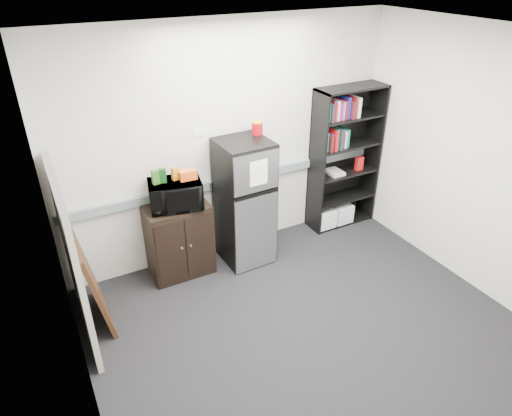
{
  "coord_description": "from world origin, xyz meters",
  "views": [
    {
      "loc": [
        -2.01,
        -2.67,
        3.23
      ],
      "look_at": [
        -0.11,
        0.9,
        0.96
      ],
      "focal_mm": 32.0,
      "sensor_mm": 36.0,
      "label": 1
    }
  ],
  "objects_px": {
    "bookshelf": "(344,156)",
    "microwave": "(175,194)",
    "refrigerator": "(245,203)",
    "cubicle_partition": "(72,260)",
    "cabinet": "(179,240)"
  },
  "relations": [
    {
      "from": "microwave",
      "to": "refrigerator",
      "type": "relative_size",
      "value": 0.37
    },
    {
      "from": "cubicle_partition",
      "to": "refrigerator",
      "type": "bearing_deg",
      "value": 10.06
    },
    {
      "from": "cubicle_partition",
      "to": "cabinet",
      "type": "distance_m",
      "value": 1.27
    },
    {
      "from": "cubicle_partition",
      "to": "refrigerator",
      "type": "xyz_separation_m",
      "value": [
        1.92,
        0.34,
        -0.07
      ]
    },
    {
      "from": "bookshelf",
      "to": "cubicle_partition",
      "type": "relative_size",
      "value": 1.14
    },
    {
      "from": "bookshelf",
      "to": "refrigerator",
      "type": "height_order",
      "value": "bookshelf"
    },
    {
      "from": "bookshelf",
      "to": "microwave",
      "type": "bearing_deg",
      "value": -177.94
    },
    {
      "from": "bookshelf",
      "to": "cubicle_partition",
      "type": "distance_m",
      "value": 3.45
    },
    {
      "from": "cabinet",
      "to": "refrigerator",
      "type": "relative_size",
      "value": 0.58
    },
    {
      "from": "bookshelf",
      "to": "refrigerator",
      "type": "relative_size",
      "value": 1.25
    },
    {
      "from": "bookshelf",
      "to": "microwave",
      "type": "relative_size",
      "value": 3.39
    },
    {
      "from": "bookshelf",
      "to": "microwave",
      "type": "height_order",
      "value": "bookshelf"
    },
    {
      "from": "microwave",
      "to": "cabinet",
      "type": "bearing_deg",
      "value": 101.78
    },
    {
      "from": "microwave",
      "to": "refrigerator",
      "type": "height_order",
      "value": "refrigerator"
    },
    {
      "from": "refrigerator",
      "to": "microwave",
      "type": "bearing_deg",
      "value": 173.55
    }
  ]
}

